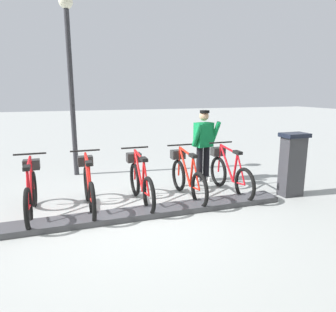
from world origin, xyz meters
TOP-DOWN VIEW (x-y plane):
  - ground_plane at (0.00, 0.00)m, footprint 60.00×60.00m
  - dock_rail_base at (0.00, 0.00)m, footprint 0.44×5.54m
  - payment_kiosk at (0.05, -3.27)m, footprint 0.36×0.52m
  - bike_docked_0 at (0.63, -2.17)m, footprint 1.72×0.54m
  - bike_docked_1 at (0.63, -1.22)m, footprint 1.72×0.54m
  - bike_docked_2 at (0.63, -0.27)m, footprint 1.72×0.54m
  - bike_docked_3 at (0.63, 0.67)m, footprint 1.72×0.54m
  - bike_docked_4 at (0.63, 1.62)m, footprint 1.72×0.54m
  - worker_near_rack at (1.58, -2.03)m, footprint 0.50×0.68m
  - lamp_post at (3.12, 0.79)m, footprint 0.32×0.32m

SIDE VIEW (x-z plane):
  - ground_plane at x=0.00m, z-range 0.00..0.00m
  - dock_rail_base at x=0.00m, z-range 0.00..0.10m
  - bike_docked_0 at x=0.63m, z-range -0.08..0.94m
  - bike_docked_1 at x=0.63m, z-range -0.08..0.94m
  - bike_docked_2 at x=0.63m, z-range -0.08..0.94m
  - bike_docked_3 at x=0.63m, z-range -0.08..0.94m
  - bike_docked_4 at x=0.63m, z-range -0.08..0.94m
  - payment_kiosk at x=0.05m, z-range 0.03..1.31m
  - worker_near_rack at x=1.58m, z-range 0.08..1.74m
  - lamp_post at x=3.12m, z-range 0.63..4.88m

